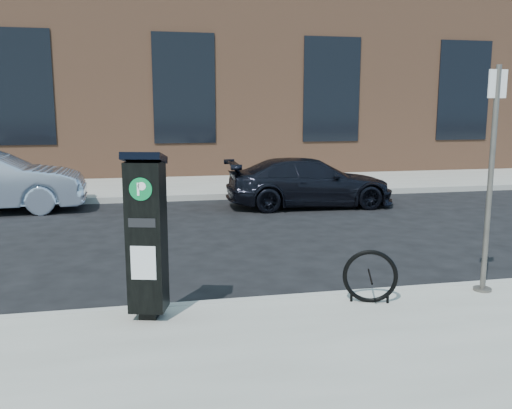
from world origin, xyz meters
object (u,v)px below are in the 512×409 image
object	(u,v)px
bike_rack	(370,277)
car_dark	(310,182)
sign_pole	(490,182)
parking_kiosk	(147,234)

from	to	relation	value
bike_rack	car_dark	xyz separation A→B (m)	(1.46, 6.95, 0.14)
sign_pole	car_dark	bearing A→B (deg)	87.87
parking_kiosk	bike_rack	world-z (taller)	parking_kiosk
sign_pole	car_dark	distance (m)	6.91
sign_pole	car_dark	world-z (taller)	sign_pole
parking_kiosk	car_dark	xyz separation A→B (m)	(3.93, 6.91, -0.47)
parking_kiosk	car_dark	size ratio (longest dim) A/B	0.44
parking_kiosk	sign_pole	world-z (taller)	sign_pole
sign_pole	bike_rack	distance (m)	1.83
car_dark	parking_kiosk	bearing A→B (deg)	152.65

